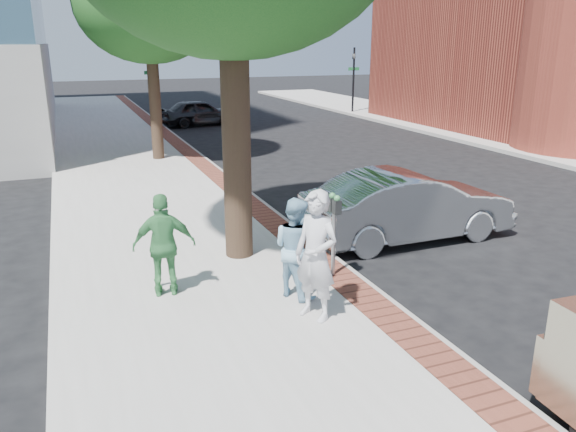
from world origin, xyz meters
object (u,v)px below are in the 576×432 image
person_officer (296,247)px  person_green (164,245)px  bg_car (199,112)px  person_gray (316,256)px  parking_meter (334,218)px  sedan_silver (409,206)px

person_officer → person_green: 2.08m
person_green → bg_car: person_green is taller
person_officer → person_green: (-1.92, 0.80, 0.03)m
person_gray → bg_car: 21.79m
parking_meter → person_officer: bearing=-151.6°
person_officer → person_green: bearing=43.1°
person_officer → bg_car: person_officer is taller
parking_meter → sedan_silver: 2.97m
person_gray → sedan_silver: bearing=101.1°
person_officer → bg_car: (3.24, 20.72, -0.30)m
parking_meter → person_gray: size_ratio=0.76×
person_officer → sedan_silver: person_officer is taller
parking_meter → person_officer: person_officer is taller
parking_meter → sedan_silver: size_ratio=0.33×
person_officer → person_green: person_green is taller
sedan_silver → person_gray: bearing=129.2°
parking_meter → sedan_silver: parking_meter is taller
person_gray → sedan_silver: size_ratio=0.43×
person_green → bg_car: size_ratio=0.43×
person_gray → bg_car: person_gray is taller
parking_meter → bg_car: parking_meter is taller
bg_car → person_green: bearing=158.0°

